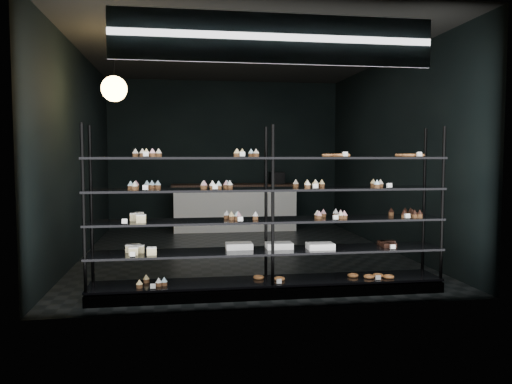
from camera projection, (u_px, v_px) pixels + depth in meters
room at (241, 154)px, 7.98m from camera, size 5.01×6.01×3.20m
display_shelf at (267, 240)px, 5.63m from camera, size 4.00×0.50×1.91m
signage at (276, 39)px, 5.01m from camera, size 3.30×0.05×0.50m
pendant_lamp at (114, 89)px, 6.51m from camera, size 0.33×0.33×0.90m
service_counter at (235, 207)px, 10.55m from camera, size 2.65×0.65×1.23m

